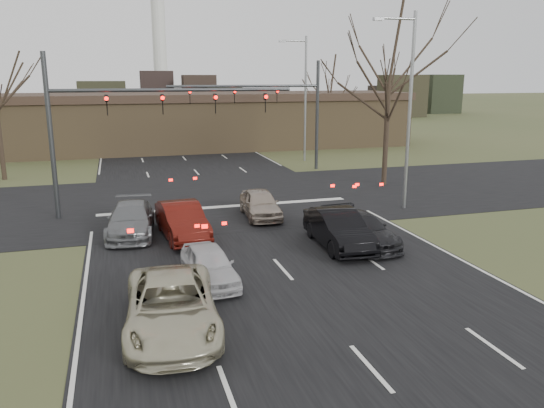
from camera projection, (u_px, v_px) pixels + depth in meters
The scene contains 17 objects.
ground at pixel (312, 303), 16.49m from camera, with size 360.00×360.00×0.00m, color #404B28.
road_main at pixel (157, 128), 72.43m from camera, with size 14.00×300.00×0.02m, color black.
road_cross at pixel (220, 199), 30.47m from camera, with size 200.00×14.00×0.02m, color black.
building at pixel (195, 121), 51.85m from camera, with size 42.40×10.40×5.30m.
mast_arm_near at pixel (120, 114), 25.98m from camera, with size 12.12×0.24×8.00m.
mast_arm_far at pixel (281, 103), 38.46m from camera, with size 11.12×0.24×8.00m.
streetlight_right_near at pixel (407, 102), 26.93m from camera, with size 2.34×0.25×10.00m.
streetlight_right_far at pixel (303, 93), 42.92m from camera, with size 2.34×0.25×10.00m.
tree_right_near at pixel (391, 42), 32.35m from camera, with size 6.90×6.90×11.50m.
tree_right_far at pixel (331, 75), 51.62m from camera, with size 5.40×5.40×9.00m.
car_silver_suv at pixel (172, 306), 14.50m from camera, with size 2.46×5.33×1.48m, color #C0BA9B.
car_white_sedan at pixel (209, 265), 17.94m from camera, with size 1.51×3.74×1.27m, color #BCBBBD.
car_black_hatch at pixel (338, 229), 21.72m from camera, with size 1.63×4.67×1.54m, color black.
car_charcoal_sedan at pixel (361, 230), 22.01m from camera, with size 1.84×4.51×1.31m, color black.
car_grey_ahead at pixel (131, 219), 23.44m from camera, with size 1.95×4.81×1.39m, color slate.
car_red_ahead at pixel (182, 221), 22.97m from camera, with size 1.62×4.65×1.53m, color #4D100B.
car_silver_ahead at pixel (260, 204), 26.36m from camera, with size 1.64×4.08×1.39m, color #A69786.
Camera 1 is at (-5.53, -14.33, 6.85)m, focal length 35.00 mm.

